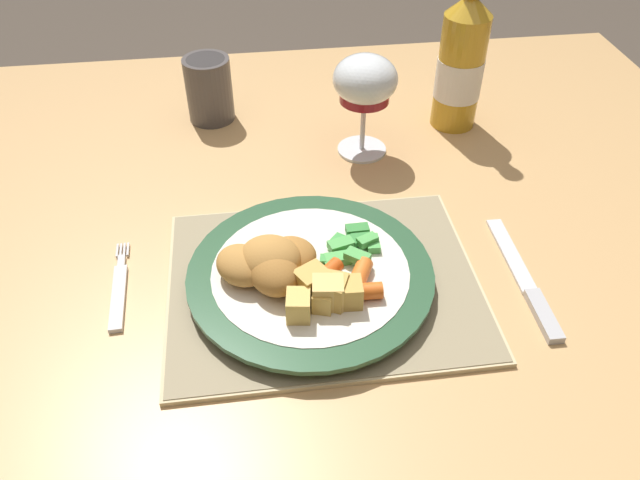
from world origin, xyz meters
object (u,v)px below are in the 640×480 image
Objects in this scene: table_knife at (528,286)px; bottle at (461,62)px; fork at (119,291)px; drinking_cup at (209,88)px; dinner_plate at (310,276)px; dining_table at (319,275)px; wine_glass at (365,84)px.

bottle is (0.02, 0.35, 0.09)m from table_knife.
drinking_cup is at bearing 74.25° from fork.
table_knife is at bearing -93.14° from bottle.
bottle is at bearing 51.33° from dinner_plate.
dinner_plate is 0.24m from table_knife.
dinner_plate is at bearing -128.67° from bottle.
drinking_cup is (-0.34, 0.41, 0.05)m from table_knife.
fork reaches higher than dining_table.
drinking_cup is (-0.11, 0.38, 0.03)m from dinner_plate.
drinking_cup is (-0.36, 0.06, -0.05)m from bottle.
fork is 0.70× the size of table_knife.
dinner_plate is 1.37× the size of table_knife.
bottle is (0.25, 0.32, 0.08)m from dinner_plate.
wine_glass is (0.31, 0.24, 0.10)m from fork.
bottle is (0.23, 0.21, 0.19)m from dining_table.
drinking_cup reaches higher than fork.
bottle is 0.37m from drinking_cup.
fork is 0.96× the size of wine_glass.
fork is 1.42× the size of drinking_cup.
fork is (-0.21, 0.02, -0.01)m from dinner_plate.
dinner_plate is at bearing -74.55° from drinking_cup.
table_knife is at bearing -8.02° from dinner_plate.
wine_glass is 0.54× the size of bottle.
wine_glass is 0.25m from drinking_cup.
dining_table is 6.28× the size of table_knife.
bottle is at bearing 86.86° from table_knife.
table_knife is at bearing -6.74° from fork.
dining_table is 0.33m from drinking_cup.
table_knife is 1.37× the size of wine_glass.
wine_glass is at bearing 61.88° from dining_table.
table_knife is (0.44, -0.05, 0.00)m from fork.
table_knife is 0.36m from bottle.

